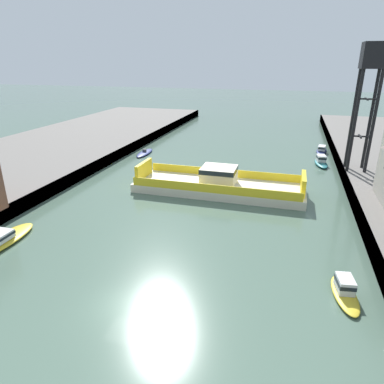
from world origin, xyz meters
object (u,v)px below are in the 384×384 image
(moored_boat_far_left, at_px, (145,153))
(crane_tower, at_px, (371,74))
(moored_boat_mid_left, at_px, (322,150))
(moored_boat_mid_right, at_px, (345,290))
(moored_boat_near_left, at_px, (321,161))
(chain_ferry, at_px, (219,184))
(moored_boat_near_right, at_px, (0,240))

(moored_boat_far_left, bearing_deg, crane_tower, -9.27)
(moored_boat_mid_left, xyz_separation_m, moored_boat_mid_right, (-1.00, -45.24, 0.02))
(moored_boat_mid_left, bearing_deg, moored_boat_mid_right, -91.27)
(moored_boat_near_left, distance_m, moored_boat_far_left, 31.79)
(chain_ferry, xyz_separation_m, moored_boat_mid_right, (13.71, -19.00, -0.51))
(moored_boat_far_left, bearing_deg, chain_ferry, -41.90)
(moored_boat_near_left, bearing_deg, moored_boat_mid_left, 86.09)
(chain_ferry, xyz_separation_m, moored_boat_far_left, (-17.65, 15.83, -0.83))
(moored_boat_mid_left, bearing_deg, chain_ferry, -119.28)
(chain_ferry, bearing_deg, moored_boat_mid_right, -54.18)
(moored_boat_near_left, xyz_separation_m, crane_tower, (4.00, -7.37, 14.36))
(moored_boat_near_left, bearing_deg, moored_boat_mid_right, -90.62)
(moored_boat_near_right, bearing_deg, moored_boat_mid_left, 55.23)
(moored_boat_near_left, height_order, moored_boat_mid_right, moored_boat_near_left)
(chain_ferry, bearing_deg, moored_boat_far_left, 138.10)
(moored_boat_near_left, xyz_separation_m, moored_boat_mid_right, (-0.39, -36.37, -0.06))
(moored_boat_near_right, relative_size, moored_boat_mid_right, 1.56)
(moored_boat_near_right, height_order, crane_tower, crane_tower)
(moored_boat_mid_right, bearing_deg, chain_ferry, 125.82)
(moored_boat_mid_right, bearing_deg, moored_boat_far_left, 132.00)
(moored_boat_near_left, height_order, moored_boat_far_left, moored_boat_near_left)
(moored_boat_near_right, relative_size, crane_tower, 0.47)
(moored_boat_mid_right, relative_size, crane_tower, 0.30)
(moored_boat_near_left, xyz_separation_m, moored_boat_far_left, (-31.75, -1.54, -0.38))
(moored_boat_near_right, xyz_separation_m, moored_boat_far_left, (-0.39, 35.63, -0.25))
(chain_ferry, relative_size, crane_tower, 1.32)
(moored_boat_near_right, height_order, moored_boat_mid_left, moored_boat_mid_left)
(moored_boat_near_left, height_order, moored_boat_near_right, moored_boat_near_left)
(chain_ferry, relative_size, moored_boat_far_left, 3.32)
(moored_boat_near_left, distance_m, moored_boat_mid_left, 8.89)
(moored_boat_far_left, xyz_separation_m, crane_tower, (35.75, -5.83, 14.74))
(moored_boat_near_left, height_order, crane_tower, crane_tower)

